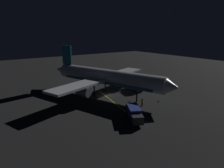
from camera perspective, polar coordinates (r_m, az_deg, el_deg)
The scene contains 8 objects.
ground_plane at distance 53.70m, azimuth -1.24°, elevation -3.29°, with size 180.00×180.00×0.20m, color black.
apron_guide_stripe at distance 49.68m, azimuth -0.16°, elevation -4.65°, with size 0.24×20.84×0.01m, color gold.
airliner at distance 52.78m, azimuth -1.80°, elevation 1.86°, with size 33.49×37.38×12.48m.
baggage_truck at distance 39.03m, azimuth 6.26°, elevation -8.25°, with size 4.85×6.45×2.43m.
catering_truck at distance 58.18m, azimuth 6.44°, elevation -0.53°, with size 3.56×6.43×2.55m.
ground_crew_worker at distance 46.32m, azimuth 8.42°, elevation -5.10°, with size 0.40×0.40×1.74m.
traffic_cone_near_left at distance 48.82m, azimuth 5.08°, elevation -4.75°, with size 0.50×0.50×0.55m.
traffic_cone_near_right at distance 50.15m, azimuth 12.98°, elevation -4.55°, with size 0.50×0.50×0.55m.
Camera 1 is at (28.70, 42.32, 16.29)m, focal length 32.64 mm.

